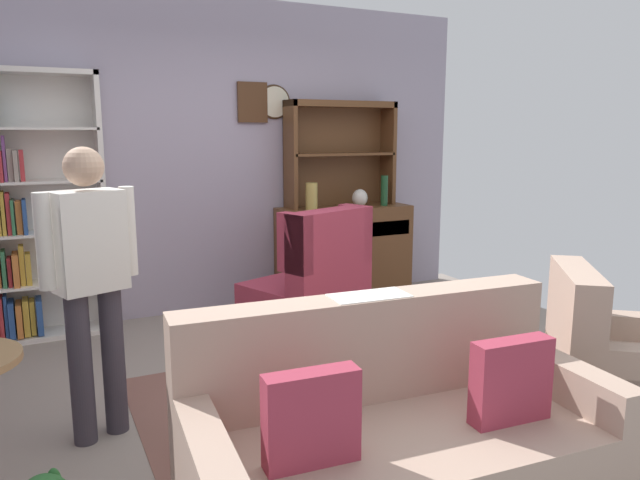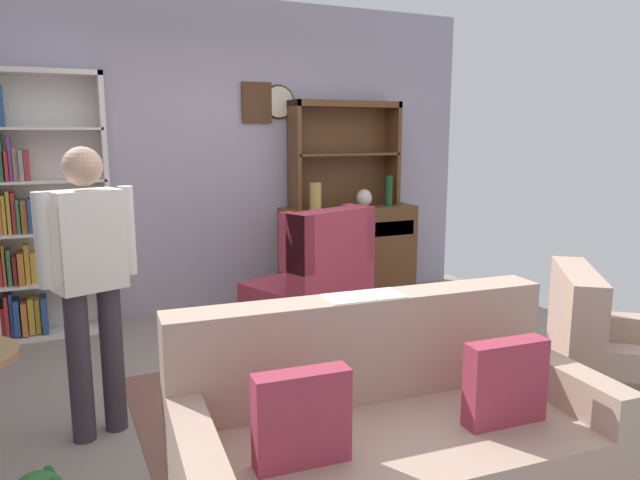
{
  "view_description": "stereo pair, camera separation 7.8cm",
  "coord_description": "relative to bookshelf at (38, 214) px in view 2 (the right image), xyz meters",
  "views": [
    {
      "loc": [
        -1.53,
        -3.16,
        1.63
      ],
      "look_at": [
        0.1,
        0.2,
        0.95
      ],
      "focal_mm": 33.33,
      "sensor_mm": 36.0,
      "label": 1
    },
    {
      "loc": [
        -1.46,
        -3.19,
        1.63
      ],
      "look_at": [
        0.1,
        0.2,
        0.95
      ],
      "focal_mm": 33.33,
      "sensor_mm": 36.0,
      "label": 2
    }
  ],
  "objects": [
    {
      "name": "ground_plane",
      "position": [
        1.55,
        -1.94,
        -1.01
      ],
      "size": [
        5.4,
        4.6,
        0.02
      ],
      "primitive_type": "cube",
      "color": "gray"
    },
    {
      "name": "wall_back",
      "position": [
        1.55,
        0.19,
        0.41
      ],
      "size": [
        5.0,
        0.09,
        2.8
      ],
      "color": "#A399AD",
      "rests_on": "ground_plane"
    },
    {
      "name": "area_rug",
      "position": [
        1.75,
        -2.24,
        -0.99
      ],
      "size": [
        2.62,
        2.14,
        0.01
      ],
      "primitive_type": "cube",
      "color": "brown",
      "rests_on": "ground_plane"
    },
    {
      "name": "bookshelf",
      "position": [
        0.0,
        0.0,
        0.0
      ],
      "size": [
        0.9,
        0.3,
        2.1
      ],
      "color": "silver",
      "rests_on": "ground_plane"
    },
    {
      "name": "sideboard",
      "position": [
        2.71,
        -0.08,
        -0.49
      ],
      "size": [
        1.3,
        0.45,
        0.92
      ],
      "color": "brown",
      "rests_on": "ground_plane"
    },
    {
      "name": "sideboard_hutch",
      "position": [
        2.71,
        0.03,
        0.56
      ],
      "size": [
        1.1,
        0.26,
        1.0
      ],
      "color": "brown",
      "rests_on": "sideboard"
    },
    {
      "name": "vase_tall",
      "position": [
        2.32,
        -0.16,
        0.05
      ],
      "size": [
        0.11,
        0.11,
        0.25
      ],
      "primitive_type": "cylinder",
      "color": "tan",
      "rests_on": "sideboard"
    },
    {
      "name": "vase_round",
      "position": [
        2.84,
        -0.15,
        0.01
      ],
      "size": [
        0.15,
        0.15,
        0.17
      ],
      "primitive_type": "ellipsoid",
      "color": "beige",
      "rests_on": "sideboard"
    },
    {
      "name": "bottle_wine",
      "position": [
        3.1,
        -0.17,
        0.07
      ],
      "size": [
        0.07,
        0.07,
        0.29
      ],
      "primitive_type": "cylinder",
      "color": "#194223",
      "rests_on": "sideboard"
    },
    {
      "name": "couch_floral",
      "position": [
        1.33,
        -3.13,
        -0.68
      ],
      "size": [
        1.86,
        0.98,
        0.9
      ],
      "color": "tan",
      "rests_on": "ground_plane"
    },
    {
      "name": "armchair_floral",
      "position": [
        2.92,
        -2.99,
        -0.71
      ],
      "size": [
        1.08,
        1.07,
        0.88
      ],
      "color": "tan",
      "rests_on": "ground_plane"
    },
    {
      "name": "wingback_chair",
      "position": [
        1.97,
        -0.92,
        -0.61
      ],
      "size": [
        1.01,
        1.02,
        1.05
      ],
      "color": "#A33347",
      "rests_on": "ground_plane"
    },
    {
      "name": "person_reading",
      "position": [
        0.25,
        -1.89,
        -0.09
      ],
      "size": [
        0.52,
        0.3,
        1.56
      ],
      "color": "#38333D",
      "rests_on": "ground_plane"
    },
    {
      "name": "coffee_table",
      "position": [
        1.27,
        -2.37,
        -0.64
      ],
      "size": [
        0.8,
        0.5,
        0.42
      ],
      "color": "brown",
      "rests_on": "ground_plane"
    },
    {
      "name": "book_stack",
      "position": [
        1.2,
        -2.38,
        -0.55
      ],
      "size": [
        0.22,
        0.16,
        0.05
      ],
      "color": "gray",
      "rests_on": "coffee_table"
    }
  ]
}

